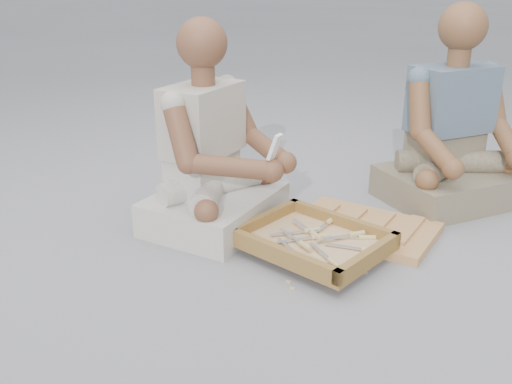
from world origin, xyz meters
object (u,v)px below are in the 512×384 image
at_px(carved_panel, 364,228).
at_px(craftsman, 213,159).
at_px(companion, 452,139).
at_px(tool_tray, 313,241).

height_order(carved_panel, craftsman, craftsman).
bearing_deg(companion, craftsman, -9.62).
relative_size(tool_tray, companion, 0.69).
bearing_deg(craftsman, companion, 133.85).
bearing_deg(companion, tool_tray, 15.57).
bearing_deg(tool_tray, carved_panel, 63.62).
relative_size(tool_tray, craftsman, 0.72).
bearing_deg(craftsman, tool_tray, 83.58).
bearing_deg(craftsman, carved_panel, 111.95).
height_order(tool_tray, craftsman, craftsman).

